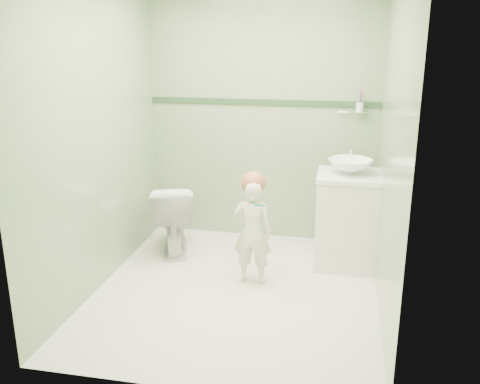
# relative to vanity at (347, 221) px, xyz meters

# --- Properties ---
(ground) EXTENTS (2.50, 2.50, 0.00)m
(ground) POSITION_rel_vanity_xyz_m (-0.84, -0.70, -0.40)
(ground) COLOR white
(ground) RESTS_ON ground
(room_shell) EXTENTS (2.50, 2.54, 2.40)m
(room_shell) POSITION_rel_vanity_xyz_m (-0.84, -0.70, 0.80)
(room_shell) COLOR gray
(room_shell) RESTS_ON ground
(trim_stripe) EXTENTS (2.20, 0.02, 0.05)m
(trim_stripe) POSITION_rel_vanity_xyz_m (-0.84, 0.54, 0.95)
(trim_stripe) COLOR #294629
(trim_stripe) RESTS_ON room_shell
(vanity) EXTENTS (0.52, 0.50, 0.80)m
(vanity) POSITION_rel_vanity_xyz_m (0.00, 0.00, 0.00)
(vanity) COLOR white
(vanity) RESTS_ON ground
(counter) EXTENTS (0.54, 0.52, 0.04)m
(counter) POSITION_rel_vanity_xyz_m (0.00, 0.00, 0.41)
(counter) COLOR white
(counter) RESTS_ON vanity
(basin) EXTENTS (0.37, 0.37, 0.13)m
(basin) POSITION_rel_vanity_xyz_m (0.00, 0.00, 0.49)
(basin) COLOR white
(basin) RESTS_ON counter
(faucet) EXTENTS (0.03, 0.13, 0.18)m
(faucet) POSITION_rel_vanity_xyz_m (0.00, 0.19, 0.57)
(faucet) COLOR silver
(faucet) RESTS_ON counter
(cup_holder) EXTENTS (0.26, 0.07, 0.21)m
(cup_holder) POSITION_rel_vanity_xyz_m (0.05, 0.48, 0.93)
(cup_holder) COLOR silver
(cup_holder) RESTS_ON room_shell
(toilet) EXTENTS (0.54, 0.73, 0.66)m
(toilet) POSITION_rel_vanity_xyz_m (-1.58, -0.02, -0.07)
(toilet) COLOR white
(toilet) RESTS_ON ground
(toddler) EXTENTS (0.32, 0.22, 0.87)m
(toddler) POSITION_rel_vanity_xyz_m (-0.74, -0.52, 0.04)
(toddler) COLOR beige
(toddler) RESTS_ON ground
(hair_cap) EXTENTS (0.19, 0.19, 0.19)m
(hair_cap) POSITION_rel_vanity_xyz_m (-0.74, -0.49, 0.44)
(hair_cap) COLOR #A75A3E
(hair_cap) RESTS_ON toddler
(teal_toothbrush) EXTENTS (0.11, 0.13, 0.08)m
(teal_toothbrush) POSITION_rel_vanity_xyz_m (-0.67, -0.64, 0.32)
(teal_toothbrush) COLOR #159271
(teal_toothbrush) RESTS_ON toddler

